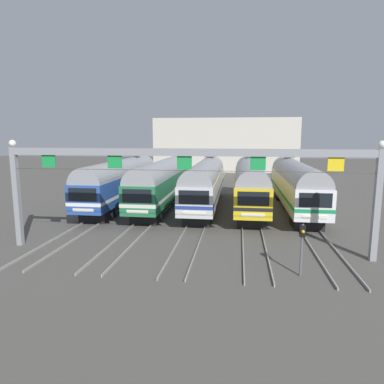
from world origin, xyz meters
name	(u,v)px	position (x,y,z in m)	size (l,w,h in m)	color
ground_plane	(205,208)	(0.00, 0.00, 0.00)	(160.00, 160.00, 0.00)	#4C4944
track_bed	(216,184)	(0.00, 17.00, 0.07)	(18.98, 70.00, 0.15)	gray
commuter_train_blue	(121,180)	(-8.74, 0.00, 2.69)	(2.88, 18.06, 5.05)	#284C9E
commuter_train_green	(162,181)	(-4.37, -0.01, 2.69)	(2.88, 18.06, 4.77)	#236B42
commuter_train_silver	(205,182)	(0.00, 0.00, 2.69)	(2.88, 18.06, 5.05)	silver
commuter_train_yellow	(250,182)	(4.37, 0.00, 2.69)	(2.88, 18.06, 5.05)	gold
commuter_train_white	(295,183)	(8.74, 0.00, 2.69)	(2.88, 18.06, 5.05)	white
catenary_gantry	(184,168)	(0.00, -13.50, 5.27)	(22.71, 0.44, 6.97)	gray
yard_signal_mast	(302,240)	(6.55, -16.43, 1.95)	(0.28, 0.35, 2.78)	#59595E
maintenance_building	(226,145)	(0.56, 38.80, 5.29)	(28.54, 10.00, 10.59)	beige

